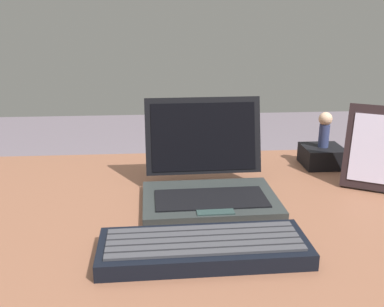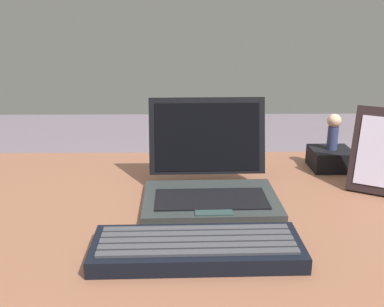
{
  "view_description": "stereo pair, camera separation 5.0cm",
  "coord_description": "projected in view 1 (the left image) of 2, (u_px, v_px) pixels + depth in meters",
  "views": [
    {
      "loc": [
        -0.01,
        -0.82,
        1.09
      ],
      "look_at": [
        0.05,
        0.0,
        0.82
      ],
      "focal_mm": 41.58,
      "sensor_mm": 36.0,
      "label": 1
    },
    {
      "loc": [
        0.04,
        -0.82,
        1.09
      ],
      "look_at": [
        0.05,
        0.0,
        0.82
      ],
      "focal_mm": 41.58,
      "sensor_mm": 36.0,
      "label": 2
    }
  ],
  "objects": [
    {
      "name": "laptop_front",
      "position": [
        208.0,
        180.0,
        0.95
      ],
      "size": [
        0.28,
        0.25,
        0.2
      ],
      "color": "#262A2A",
      "rests_on": "desk"
    },
    {
      "name": "figurine_stand",
      "position": [
        322.0,
        156.0,
        1.15
      ],
      "size": [
        0.1,
        0.1,
        0.05
      ],
      "primitive_type": "cube",
      "color": "black",
      "rests_on": "desk"
    },
    {
      "name": "figurine",
      "position": [
        325.0,
        127.0,
        1.12
      ],
      "size": [
        0.03,
        0.03,
        0.09
      ],
      "color": "navy",
      "rests_on": "figurine_stand"
    },
    {
      "name": "coffee_mug",
      "position": [
        378.0,
        148.0,
        1.12
      ],
      "size": [
        0.11,
        0.07,
        0.1
      ],
      "color": "#3261A4",
      "rests_on": "desk"
    },
    {
      "name": "external_keyboard",
      "position": [
        204.0,
        248.0,
        0.73
      ],
      "size": [
        0.34,
        0.13,
        0.03
      ],
      "color": "black",
      "rests_on": "desk"
    },
    {
      "name": "photo_frame",
      "position": [
        379.0,
        149.0,
        0.98
      ],
      "size": [
        0.16,
        0.12,
        0.19
      ],
      "color": "black",
      "rests_on": "desk"
    },
    {
      "name": "desk",
      "position": [
        166.0,
        251.0,
        0.93
      ],
      "size": [
        1.7,
        0.76,
        0.71
      ],
      "color": "brown",
      "rests_on": "ground"
    }
  ]
}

